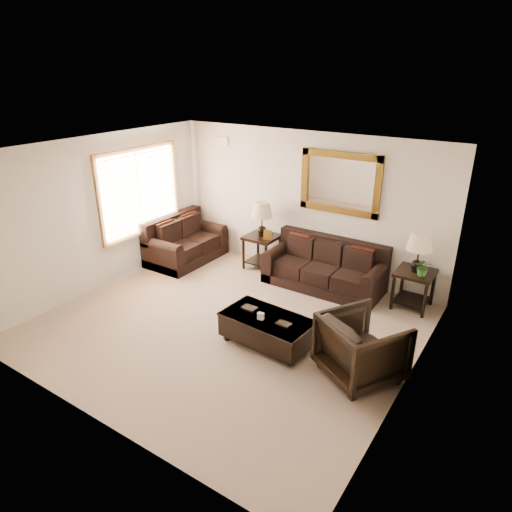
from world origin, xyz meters
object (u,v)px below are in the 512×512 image
Objects in this scene: sofa at (325,270)px; armchair at (362,345)px; end_table_left at (262,226)px; loveseat at (184,244)px; coffee_table at (267,327)px; end_table_right at (418,260)px.

sofa is 2.63m from armchair.
end_table_left is at bearing -5.89° from armchair.
end_table_left reaches higher than loveseat.
end_table_left is at bearing -70.40° from loveseat.
sofa is 1.58× the size of end_table_left.
sofa is 2.19m from coffee_table.
end_table_right is (1.57, 0.08, 0.55)m from sofa.
end_table_right is at bearing 61.49° from coffee_table.
loveseat is 4.80m from armchair.
coffee_table is 1.44× the size of armchair.
coffee_table is (0.13, -2.19, -0.04)m from sofa.
armchair is at bearing -36.86° from end_table_left.
loveseat is at bearing -160.40° from end_table_left.
end_table_left reaches higher than armchair.
armchair reaches higher than sofa.
sofa is at bearing 97.21° from coffee_table.
coffee_table is (-1.44, -2.27, -0.59)m from end_table_right.
end_table_left is (-1.42, 0.07, 0.56)m from sofa.
end_table_right reaches higher than coffee_table.
loveseat is 1.23× the size of end_table_right.
end_table_right is at bearing 0.12° from end_table_left.
end_table_right is at bearing -60.02° from armchair.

